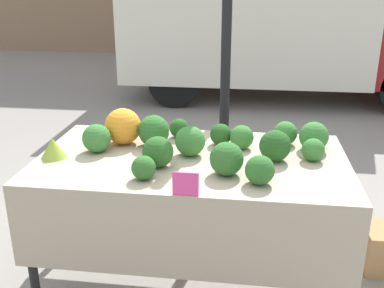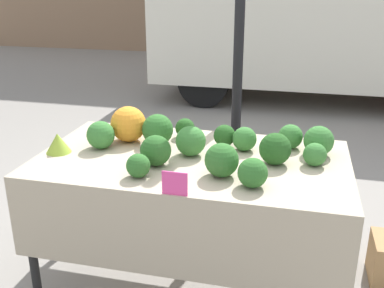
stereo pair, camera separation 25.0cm
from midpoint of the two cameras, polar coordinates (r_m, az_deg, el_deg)
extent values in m
plane|color=gray|center=(2.92, 2.55, -16.25)|extent=(40.00, 40.00, 0.00)
cylinder|color=black|center=(3.20, 8.08, 8.93)|extent=(0.07, 0.07, 2.23)
cube|color=silver|center=(6.91, 12.12, 16.28)|extent=(3.45, 1.87, 1.94)
cylinder|color=black|center=(6.40, 2.66, 7.93)|extent=(0.72, 0.22, 0.72)
cylinder|color=black|center=(7.85, 4.79, 10.20)|extent=(0.72, 0.22, 0.72)
cube|color=tan|center=(2.53, 2.82, -2.07)|extent=(1.74, 0.97, 0.03)
cube|color=tan|center=(2.22, 0.32, -12.23)|extent=(1.74, 0.01, 0.43)
cylinder|color=black|center=(2.63, -17.22, -11.83)|extent=(0.05, 0.05, 0.76)
cylinder|color=black|center=(2.35, 21.12, -16.60)|extent=(0.05, 0.05, 0.76)
cylinder|color=black|center=(3.29, -9.86, -4.37)|extent=(0.05, 0.05, 0.76)
cylinder|color=black|center=(3.07, 19.37, -7.16)|extent=(0.05, 0.05, 0.76)
sphere|color=orange|center=(2.75, -5.53, 2.49)|extent=(0.22, 0.22, 0.22)
cone|color=#93B238|center=(2.66, -14.11, 0.08)|extent=(0.14, 0.14, 0.12)
sphere|color=#387533|center=(2.73, 14.98, 0.88)|extent=(0.14, 0.14, 0.14)
sphere|color=#387533|center=(2.64, 9.40, 0.59)|extent=(0.14, 0.14, 0.14)
sphere|color=#23511E|center=(2.47, 13.39, -0.66)|extent=(0.17, 0.17, 0.17)
sphere|color=#2D6628|center=(2.26, -3.72, -2.83)|extent=(0.12, 0.12, 0.12)
sphere|color=#387533|center=(2.52, 18.12, -1.34)|extent=(0.13, 0.13, 0.13)
sphere|color=#23511E|center=(2.82, 1.64, 2.01)|extent=(0.12, 0.12, 0.12)
sphere|color=#2D6628|center=(2.19, 10.99, -3.69)|extent=(0.15, 0.15, 0.15)
sphere|color=#387533|center=(2.53, 2.67, 0.34)|extent=(0.17, 0.17, 0.17)
sphere|color=#387533|center=(2.67, 18.41, 0.34)|extent=(0.17, 0.17, 0.17)
sphere|color=#2D6628|center=(2.27, 6.94, -2.10)|extent=(0.17, 0.17, 0.17)
sphere|color=#285B23|center=(2.39, -1.67, -0.90)|extent=(0.17, 0.17, 0.17)
sphere|color=#23511E|center=(2.69, 6.81, 1.02)|extent=(0.13, 0.13, 0.13)
sphere|color=#2D6628|center=(2.69, -1.75, 1.80)|extent=(0.19, 0.19, 0.19)
sphere|color=#387533|center=(2.66, -8.92, 1.09)|extent=(0.17, 0.17, 0.17)
cube|color=#EF4793|center=(2.07, 1.24, -5.12)|extent=(0.12, 0.01, 0.12)
camera|label=1|loc=(0.12, -87.14, 1.06)|focal=42.00mm
camera|label=2|loc=(0.12, 92.86, -1.06)|focal=42.00mm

